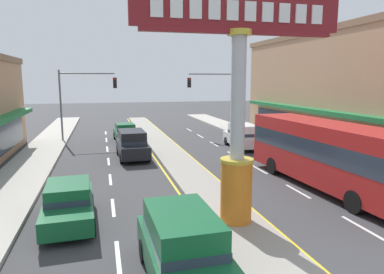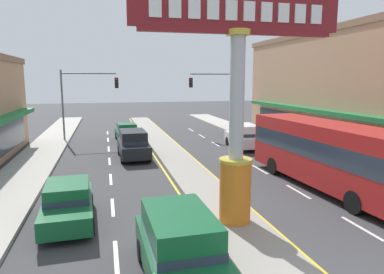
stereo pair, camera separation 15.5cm
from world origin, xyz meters
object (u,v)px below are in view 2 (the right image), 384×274
object	(u,v)px
sedan_near_left_lane	(68,202)
suv_kerb_right	(180,247)
suv_mid_left_lane	(133,144)
suv_far_left_oncoming	(244,136)
sedan_near_right_lane	(127,132)
traffic_light_right_side	(219,91)
pedestrian_near_kerb	(344,156)
storefront_right	(373,90)
traffic_light_left_side	(83,93)
district_sign	(237,105)
bus_far_right_lane	(332,153)

from	to	relation	value
sedan_near_left_lane	suv_kerb_right	size ratio (longest dim) A/B	0.94
suv_mid_left_lane	suv_far_left_oncoming	world-z (taller)	same
sedan_near_right_lane	sedan_near_left_lane	xyz separation A→B (m)	(-3.30, -17.95, 0.00)
traffic_light_right_side	sedan_near_right_lane	xyz separation A→B (m)	(-9.08, -1.66, -3.46)
traffic_light_right_side	suv_kerb_right	world-z (taller)	traffic_light_right_side
traffic_light_right_side	pedestrian_near_kerb	world-z (taller)	traffic_light_right_side
sedan_near_left_lane	pedestrian_near_kerb	bearing A→B (deg)	13.31
sedan_near_left_lane	pedestrian_near_kerb	size ratio (longest dim) A/B	2.67
sedan_near_right_lane	suv_mid_left_lane	world-z (taller)	suv_mid_left_lane
sedan_near_left_lane	traffic_light_right_side	bearing A→B (deg)	57.74
sedan_near_left_lane	suv_far_left_oncoming	xyz separation A→B (m)	(12.09, 12.23, 0.20)
suv_kerb_right	suv_far_left_oncoming	bearing A→B (deg)	62.83
storefront_right	sedan_near_left_lane	xyz separation A→B (m)	(-21.80, -10.01, -3.81)
traffic_light_left_side	sedan_near_right_lane	distance (m)	5.04
district_sign	sedan_near_left_lane	distance (m)	7.28
traffic_light_left_side	traffic_light_right_side	world-z (taller)	same
storefront_right	suv_kerb_right	world-z (taller)	storefront_right
district_sign	traffic_light_right_side	bearing A→B (deg)	73.45
district_sign	traffic_light_left_side	size ratio (longest dim) A/B	1.33
district_sign	suv_kerb_right	size ratio (longest dim) A/B	1.78
bus_far_right_lane	suv_mid_left_lane	size ratio (longest dim) A/B	2.44
storefront_right	district_sign	bearing A→B (deg)	-143.38
traffic_light_left_side	suv_far_left_oncoming	size ratio (longest dim) A/B	1.32
traffic_light_left_side	traffic_light_right_side	distance (m)	12.69
suv_kerb_right	pedestrian_near_kerb	size ratio (longest dim) A/B	2.83
district_sign	traffic_light_right_side	world-z (taller)	district_sign
traffic_light_left_side	sedan_near_left_lane	size ratio (longest dim) A/B	1.42
traffic_light_left_side	pedestrian_near_kerb	size ratio (longest dim) A/B	3.78
sedan_near_left_lane	pedestrian_near_kerb	world-z (taller)	pedestrian_near_kerb
traffic_light_left_side	suv_far_left_oncoming	distance (m)	14.37
traffic_light_left_side	suv_kerb_right	xyz separation A→B (m)	(3.58, -23.66, -3.26)
sedan_near_right_lane	suv_kerb_right	bearing A→B (deg)	-90.00
traffic_light_right_side	pedestrian_near_kerb	bearing A→B (deg)	-82.41
storefront_right	sedan_near_right_lane	world-z (taller)	storefront_right
traffic_light_left_side	suv_mid_left_lane	world-z (taller)	traffic_light_left_side
bus_far_right_lane	suv_far_left_oncoming	xyz separation A→B (m)	(-0.00, 11.09, -0.88)
suv_far_left_oncoming	suv_kerb_right	distance (m)	19.25
traffic_light_right_side	sedan_near_right_lane	bearing A→B (deg)	-169.64
sedan_near_left_lane	storefront_right	bearing A→B (deg)	24.66
storefront_right	pedestrian_near_kerb	bearing A→B (deg)	-137.87
sedan_near_left_lane	suv_far_left_oncoming	bearing A→B (deg)	45.32
storefront_right	traffic_light_left_side	world-z (taller)	storefront_right
district_sign	pedestrian_near_kerb	distance (m)	10.47
storefront_right	suv_mid_left_lane	distance (m)	18.86
storefront_right	suv_far_left_oncoming	bearing A→B (deg)	167.13
storefront_right	sedan_near_left_lane	distance (m)	24.29
traffic_light_left_side	suv_mid_left_lane	size ratio (longest dim) A/B	1.33
sedan_near_left_lane	district_sign	bearing A→B (deg)	-15.65
traffic_light_left_side	suv_kerb_right	world-z (taller)	traffic_light_left_side
traffic_light_left_side	sedan_near_left_lane	distance (m)	19.08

